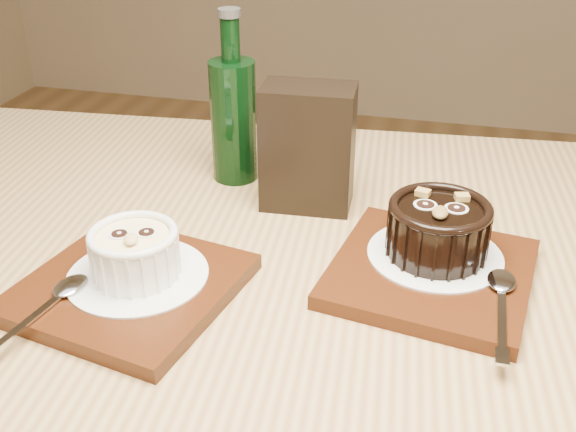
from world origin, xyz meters
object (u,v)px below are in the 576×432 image
object	(u,v)px
table	(295,359)
condiment_stand	(308,148)
ramekin_white	(135,251)
tray_left	(130,287)
tray_right	(431,273)
ramekin_dark	(438,227)
green_bottle	(233,116)

from	to	relation	value
table	condiment_stand	xyz separation A→B (m)	(-0.03, 0.16, 0.16)
table	ramekin_white	bearing A→B (deg)	-163.05
table	tray_left	size ratio (longest dim) A/B	7.03
table	tray_right	world-z (taller)	tray_right
table	tray_left	world-z (taller)	tray_left
tray_left	ramekin_dark	distance (m)	0.29
ramekin_white	tray_right	size ratio (longest dim) A/B	0.45
condiment_stand	ramekin_dark	bearing A→B (deg)	-33.73
table	ramekin_dark	size ratio (longest dim) A/B	13.06
green_bottle	tray_left	bearing A→B (deg)	-93.82
ramekin_dark	green_bottle	world-z (taller)	green_bottle
table	ramekin_dark	bearing A→B (deg)	26.04
ramekin_white	table	bearing A→B (deg)	-3.37
tray_left	ramekin_white	world-z (taller)	ramekin_white
ramekin_white	condiment_stand	distance (m)	0.23
tray_left	condiment_stand	size ratio (longest dim) A/B	1.29
tray_right	ramekin_dark	distance (m)	0.04
table	ramekin_white	xyz separation A→B (m)	(-0.14, -0.04, 0.13)
condiment_stand	table	bearing A→B (deg)	-81.06
table	green_bottle	distance (m)	0.30
tray_left	ramekin_dark	size ratio (longest dim) A/B	1.86
condiment_stand	ramekin_white	bearing A→B (deg)	-119.30
tray_right	ramekin_dark	world-z (taller)	ramekin_dark
tray_left	tray_right	size ratio (longest dim) A/B	1.00
ramekin_dark	tray_right	bearing A→B (deg)	-94.52
tray_right	condiment_stand	world-z (taller)	condiment_stand
tray_left	ramekin_dark	bearing A→B (deg)	22.62
table	ramekin_dark	world-z (taller)	ramekin_dark
tray_right	ramekin_dark	size ratio (longest dim) A/B	1.86
table	condiment_stand	world-z (taller)	condiment_stand
tray_left	green_bottle	bearing A→B (deg)	86.18
ramekin_white	green_bottle	xyz separation A→B (m)	(0.01, 0.25, 0.04)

